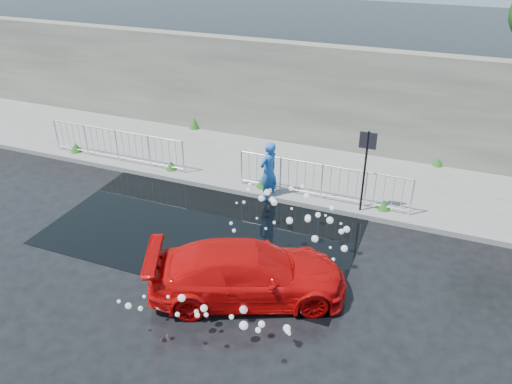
% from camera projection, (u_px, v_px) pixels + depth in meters
% --- Properties ---
extents(ground, '(90.00, 90.00, 0.00)m').
position_uv_depth(ground, '(173.00, 241.00, 12.82)').
color(ground, black).
rests_on(ground, ground).
extents(pavement, '(30.00, 4.00, 0.15)m').
position_uv_depth(pavement, '(247.00, 162.00, 16.86)').
color(pavement, slate).
rests_on(pavement, ground).
extents(curb, '(30.00, 0.25, 0.16)m').
position_uv_depth(curb, '(222.00, 187.00, 15.23)').
color(curb, slate).
rests_on(curb, ground).
extents(retaining_wall, '(30.00, 0.60, 3.50)m').
position_uv_depth(retaining_wall, '(271.00, 91.00, 17.77)').
color(retaining_wall, '#524E45').
rests_on(retaining_wall, pavement).
extents(puddle, '(8.00, 5.00, 0.01)m').
position_uv_depth(puddle, '(208.00, 226.00, 13.47)').
color(puddle, black).
rests_on(puddle, ground).
extents(sign_post, '(0.45, 0.06, 2.50)m').
position_uv_depth(sign_post, '(366.00, 159.00, 13.15)').
color(sign_post, black).
rests_on(sign_post, ground).
extents(railing_left, '(5.05, 0.05, 1.10)m').
position_uv_depth(railing_left, '(117.00, 144.00, 16.50)').
color(railing_left, silver).
rests_on(railing_left, pavement).
extents(railing_right, '(5.05, 0.05, 1.10)m').
position_uv_depth(railing_right, '(322.00, 180.00, 14.22)').
color(railing_right, silver).
rests_on(railing_right, pavement).
extents(weeds, '(12.17, 3.93, 0.43)m').
position_uv_depth(weeds, '(231.00, 158.00, 16.50)').
color(weeds, '#1D4111').
rests_on(weeds, pavement).
extents(water_spray, '(3.64, 5.76, 1.02)m').
position_uv_depth(water_spray, '(275.00, 244.00, 11.54)').
color(water_spray, white).
rests_on(water_spray, ground).
extents(red_car, '(4.59, 3.31, 1.23)m').
position_uv_depth(red_car, '(248.00, 273.00, 10.71)').
color(red_car, '#C00807').
rests_on(red_car, ground).
extents(person, '(0.65, 0.78, 1.81)m').
position_uv_depth(person, '(268.00, 171.00, 14.34)').
color(person, blue).
rests_on(person, ground).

